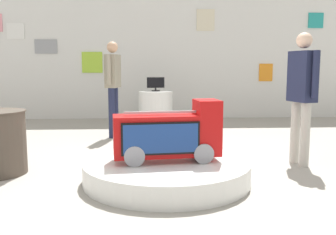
% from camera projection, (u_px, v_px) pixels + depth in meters
% --- Properties ---
extents(ground_plane, '(30.00, 30.00, 0.00)m').
position_uv_depth(ground_plane, '(156.00, 175.00, 4.48)').
color(ground_plane, '#9E998E').
extents(back_wall_display, '(12.42, 0.13, 3.19)m').
position_uv_depth(back_wall_display, '(151.00, 54.00, 9.33)').
color(back_wall_display, silver).
rests_on(back_wall_display, ground).
extents(main_display_pedestal, '(1.85, 1.85, 0.23)m').
position_uv_depth(main_display_pedestal, '(167.00, 171.00, 4.24)').
color(main_display_pedestal, silver).
rests_on(main_display_pedestal, ground).
extents(novelty_firetruck_tv, '(1.20, 0.52, 0.68)m').
position_uv_depth(novelty_firetruck_tv, '(169.00, 136.00, 4.18)').
color(novelty_firetruck_tv, gray).
rests_on(novelty_firetruck_tv, main_display_pedestal).
extents(display_pedestal_center_rear, '(0.74, 0.74, 0.75)m').
position_uv_depth(display_pedestal_center_rear, '(156.00, 108.00, 8.28)').
color(display_pedestal_center_rear, silver).
rests_on(display_pedestal_center_rear, ground).
extents(tv_on_center_rear, '(0.38, 0.18, 0.30)m').
position_uv_depth(tv_on_center_rear, '(156.00, 84.00, 8.20)').
color(tv_on_center_rear, black).
rests_on(tv_on_center_rear, display_pedestal_center_rear).
extents(shopper_browsing_near_truck, '(0.27, 0.55, 1.72)m').
position_uv_depth(shopper_browsing_near_truck, '(113.00, 81.00, 6.83)').
color(shopper_browsing_near_truck, '#1E233F').
rests_on(shopper_browsing_near_truck, ground).
extents(shopper_browsing_rear, '(0.29, 0.54, 1.70)m').
position_uv_depth(shopper_browsing_rear, '(302.00, 89.00, 4.86)').
color(shopper_browsing_rear, '#B2ADA3').
rests_on(shopper_browsing_rear, ground).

